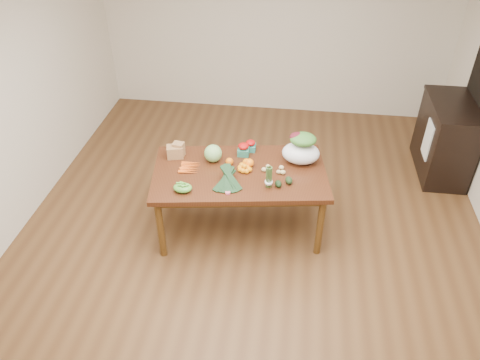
# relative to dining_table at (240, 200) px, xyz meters

# --- Properties ---
(floor) EXTENTS (6.00, 6.00, 0.00)m
(floor) POSITION_rel_dining_table_xyz_m (0.14, -0.18, -0.38)
(floor) COLOR brown
(floor) RESTS_ON ground
(room_walls) EXTENTS (5.02, 6.02, 2.70)m
(room_walls) POSITION_rel_dining_table_xyz_m (0.14, -0.18, 0.97)
(room_walls) COLOR beige
(room_walls) RESTS_ON floor
(dining_table) EXTENTS (1.86, 1.22, 0.75)m
(dining_table) POSITION_rel_dining_table_xyz_m (0.00, 0.00, 0.00)
(dining_table) COLOR #42210F
(dining_table) RESTS_ON floor
(cabinet) EXTENTS (0.52, 1.02, 0.94)m
(cabinet) POSITION_rel_dining_table_xyz_m (2.36, 1.41, 0.10)
(cabinet) COLOR black
(cabinet) RESTS_ON floor
(dish_towel) EXTENTS (0.02, 0.28, 0.45)m
(dish_towel) POSITION_rel_dining_table_xyz_m (2.10, 1.22, 0.18)
(dish_towel) COLOR white
(dish_towel) RESTS_ON cabinet
(paper_bag) EXTENTS (0.25, 0.22, 0.16)m
(paper_bag) POSITION_rel_dining_table_xyz_m (-0.70, 0.17, 0.45)
(paper_bag) COLOR olive
(paper_bag) RESTS_ON dining_table
(cabbage) EXTENTS (0.18, 0.18, 0.18)m
(cabbage) POSITION_rel_dining_table_xyz_m (-0.30, 0.15, 0.47)
(cabbage) COLOR #82B266
(cabbage) RESTS_ON dining_table
(strawberry_basket_a) EXTENTS (0.13, 0.13, 0.11)m
(strawberry_basket_a) POSITION_rel_dining_table_xyz_m (-0.00, 0.31, 0.43)
(strawberry_basket_a) COLOR #B7110C
(strawberry_basket_a) RESTS_ON dining_table
(strawberry_basket_b) EXTENTS (0.12, 0.12, 0.10)m
(strawberry_basket_b) POSITION_rel_dining_table_xyz_m (0.06, 0.40, 0.42)
(strawberry_basket_b) COLOR #B30D0B
(strawberry_basket_b) RESTS_ON dining_table
(orange_a) EXTENTS (0.08, 0.08, 0.08)m
(orange_a) POSITION_rel_dining_table_xyz_m (-0.12, 0.10, 0.41)
(orange_a) COLOR orange
(orange_a) RESTS_ON dining_table
(orange_b) EXTENTS (0.07, 0.07, 0.07)m
(orange_b) POSITION_rel_dining_table_xyz_m (0.05, 0.12, 0.41)
(orange_b) COLOR orange
(orange_b) RESTS_ON dining_table
(orange_c) EXTENTS (0.09, 0.09, 0.09)m
(orange_c) POSITION_rel_dining_table_xyz_m (0.09, 0.10, 0.42)
(orange_c) COLOR #FF9E0F
(orange_c) RESTS_ON dining_table
(mandarin_cluster) EXTENTS (0.21, 0.21, 0.08)m
(mandarin_cluster) POSITION_rel_dining_table_xyz_m (0.05, 0.02, 0.42)
(mandarin_cluster) COLOR #FFA70F
(mandarin_cluster) RESTS_ON dining_table
(carrots) EXTENTS (0.25, 0.25, 0.03)m
(carrots) POSITION_rel_dining_table_xyz_m (-0.51, -0.02, 0.39)
(carrots) COLOR orange
(carrots) RESTS_ON dining_table
(snap_pea_bag) EXTENTS (0.18, 0.13, 0.08)m
(snap_pea_bag) POSITION_rel_dining_table_xyz_m (-0.49, -0.39, 0.42)
(snap_pea_bag) COLOR #64A638
(snap_pea_bag) RESTS_ON dining_table
(kale_bunch) EXTENTS (0.38, 0.44, 0.16)m
(kale_bunch) POSITION_rel_dining_table_xyz_m (-0.08, -0.27, 0.45)
(kale_bunch) COLOR black
(kale_bunch) RESTS_ON dining_table
(asparagus_bundle) EXTENTS (0.10, 0.13, 0.26)m
(asparagus_bundle) POSITION_rel_dining_table_xyz_m (0.31, -0.23, 0.50)
(asparagus_bundle) COLOR #4A7736
(asparagus_bundle) RESTS_ON dining_table
(potato_a) EXTENTS (0.05, 0.05, 0.04)m
(potato_a) POSITION_rel_dining_table_xyz_m (0.24, 0.03, 0.40)
(potato_a) COLOR tan
(potato_a) RESTS_ON dining_table
(potato_b) EXTENTS (0.05, 0.04, 0.04)m
(potato_b) POSITION_rel_dining_table_xyz_m (0.39, 0.01, 0.40)
(potato_b) COLOR tan
(potato_b) RESTS_ON dining_table
(potato_c) EXTENTS (0.05, 0.05, 0.04)m
(potato_c) POSITION_rel_dining_table_xyz_m (0.41, 0.09, 0.40)
(potato_c) COLOR #CEC177
(potato_c) RESTS_ON dining_table
(potato_d) EXTENTS (0.05, 0.04, 0.04)m
(potato_d) POSITION_rel_dining_table_xyz_m (0.28, 0.10, 0.39)
(potato_d) COLOR tan
(potato_d) RESTS_ON dining_table
(potato_e) EXTENTS (0.05, 0.05, 0.05)m
(potato_e) POSITION_rel_dining_table_xyz_m (0.43, 0.01, 0.40)
(potato_e) COLOR #D4C47A
(potato_e) RESTS_ON dining_table
(avocado_a) EXTENTS (0.09, 0.11, 0.06)m
(avocado_a) POSITION_rel_dining_table_xyz_m (0.40, -0.20, 0.41)
(avocado_a) COLOR black
(avocado_a) RESTS_ON dining_table
(avocado_b) EXTENTS (0.09, 0.12, 0.07)m
(avocado_b) POSITION_rel_dining_table_xyz_m (0.50, -0.13, 0.41)
(avocado_b) COLOR black
(avocado_b) RESTS_ON dining_table
(salad_bag) EXTENTS (0.43, 0.35, 0.30)m
(salad_bag) POSITION_rel_dining_table_xyz_m (0.60, 0.25, 0.52)
(salad_bag) COLOR white
(salad_bag) RESTS_ON dining_table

